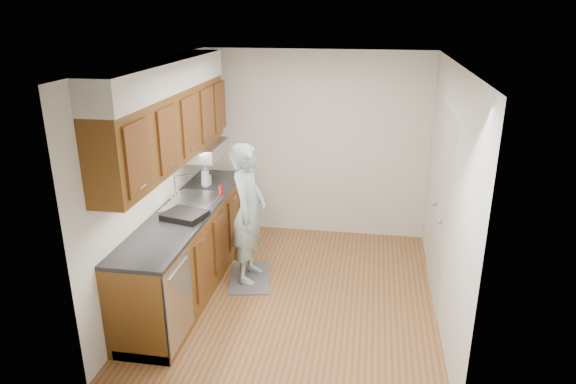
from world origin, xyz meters
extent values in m
plane|color=#965E39|center=(0.00, 0.00, 0.00)|extent=(3.50, 3.50, 0.00)
plane|color=white|center=(0.00, 0.00, 2.50)|extent=(3.50, 3.50, 0.00)
cube|color=silver|center=(-1.50, 0.00, 1.25)|extent=(0.02, 3.50, 2.50)
cube|color=silver|center=(1.50, 0.00, 1.25)|extent=(0.02, 3.50, 2.50)
cube|color=silver|center=(0.00, 1.75, 1.25)|extent=(3.00, 0.02, 2.50)
cube|color=brown|center=(-1.20, 0.00, 0.45)|extent=(0.60, 2.80, 0.90)
cube|color=black|center=(-1.21, 0.00, 0.92)|extent=(0.63, 2.80, 0.04)
cube|color=#B2B2B7|center=(-1.20, 0.20, 0.89)|extent=(0.48, 0.68, 0.14)
cube|color=#B2B2B7|center=(-1.20, 0.20, 0.94)|extent=(0.52, 0.72, 0.01)
cube|color=#B2B2B7|center=(-0.91, -1.10, 0.47)|extent=(0.03, 0.60, 0.80)
cube|color=brown|center=(-1.33, 0.00, 1.83)|extent=(0.33, 2.80, 0.75)
cube|color=silver|center=(-1.33, 0.00, 2.35)|extent=(0.35, 2.80, 0.30)
cube|color=#A5A5AA|center=(-1.27, 0.85, 1.37)|extent=(0.46, 0.75, 0.16)
cube|color=silver|center=(1.49, 0.30, 1.02)|extent=(0.02, 1.22, 2.05)
cube|color=slate|center=(-0.58, 0.26, 0.01)|extent=(0.59, 0.85, 0.01)
imported|color=#98B5B9|center=(-0.58, 0.26, 0.93)|extent=(0.44, 0.65, 1.83)
imported|color=silver|center=(-1.22, 0.74, 1.08)|extent=(0.14, 0.14, 0.29)
imported|color=silver|center=(-1.22, 0.78, 1.04)|extent=(0.10, 0.10, 0.19)
cylinder|color=#A81C25|center=(-0.96, 0.50, 0.99)|extent=(0.08, 0.08, 0.11)
cube|color=black|center=(-1.12, -0.26, 0.97)|extent=(0.48, 0.43, 0.06)
camera|label=1|loc=(0.74, -4.91, 2.99)|focal=32.00mm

